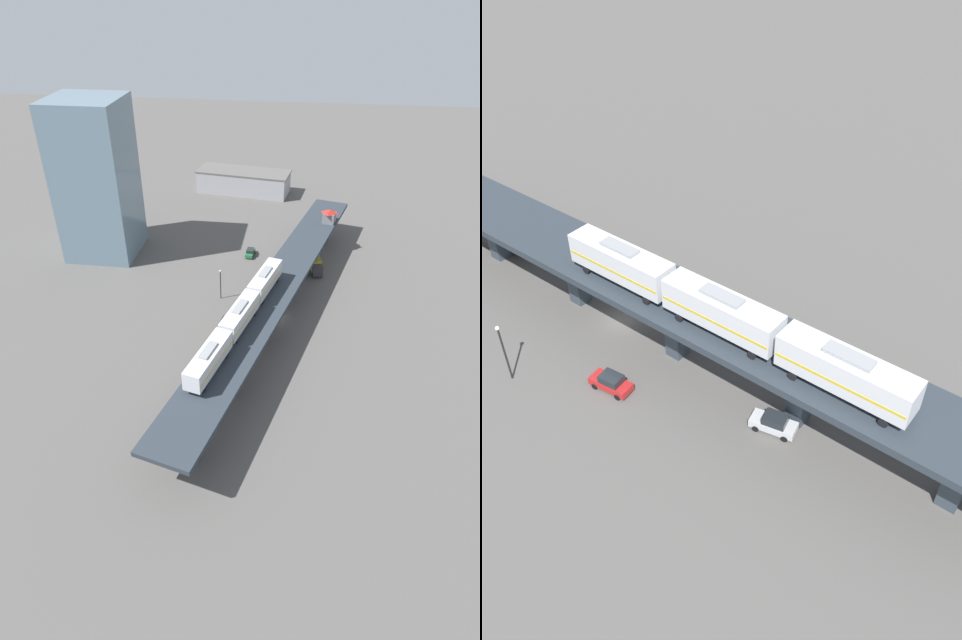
% 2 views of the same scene
% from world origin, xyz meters
% --- Properties ---
extents(ground_plane, '(400.00, 400.00, 0.00)m').
position_xyz_m(ground_plane, '(0.00, 0.00, 0.00)').
color(ground_plane, '#514F4C').
extents(elevated_viaduct, '(31.06, 91.19, 7.68)m').
position_xyz_m(elevated_viaduct, '(-0.04, -0.17, 6.59)').
color(elevated_viaduct, '#283039').
rests_on(elevated_viaduct, ground).
extents(subway_train, '(11.98, 36.72, 4.45)m').
position_xyz_m(subway_train, '(-5.23, -14.70, 10.21)').
color(subway_train, silver).
rests_on(subway_train, elevated_viaduct).
extents(signal_hut, '(3.92, 3.92, 3.40)m').
position_xyz_m(signal_hut, '(10.44, 30.93, 9.47)').
color(signal_hut, slate).
rests_on(signal_hut, elevated_viaduct).
extents(street_car_red, '(2.41, 4.60, 1.89)m').
position_xyz_m(street_car_red, '(-9.43, -4.49, 0.94)').
color(street_car_red, '#AD1E1E').
rests_on(street_car_red, ground).
extents(street_car_green, '(2.23, 4.53, 1.89)m').
position_xyz_m(street_car_green, '(-8.08, 25.82, 0.94)').
color(street_car_green, '#1E6638').
rests_on(street_car_green, ground).
extents(street_car_silver, '(2.07, 4.46, 1.89)m').
position_xyz_m(street_car_silver, '(-8.02, -21.15, 0.94)').
color(street_car_silver, '#B7BABF').
rests_on(street_car_silver, ground).
extents(delivery_truck, '(3.47, 7.48, 3.20)m').
position_xyz_m(delivery_truck, '(7.90, 20.27, 1.76)').
color(delivery_truck, '#333338').
rests_on(delivery_truck, ground).
extents(street_lamp, '(0.44, 0.44, 6.94)m').
position_xyz_m(street_lamp, '(-12.11, 5.69, 4.11)').
color(street_lamp, black).
rests_on(street_lamp, ground).
extents(warehouse_building, '(29.74, 14.24, 6.80)m').
position_xyz_m(warehouse_building, '(-15.18, 68.25, 3.41)').
color(warehouse_building, '#99999E').
rests_on(warehouse_building, ground).
extents(office_tower, '(16.00, 16.00, 36.00)m').
position_xyz_m(office_tower, '(-43.92, 23.89, 18.00)').
color(office_tower, slate).
rests_on(office_tower, ground).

